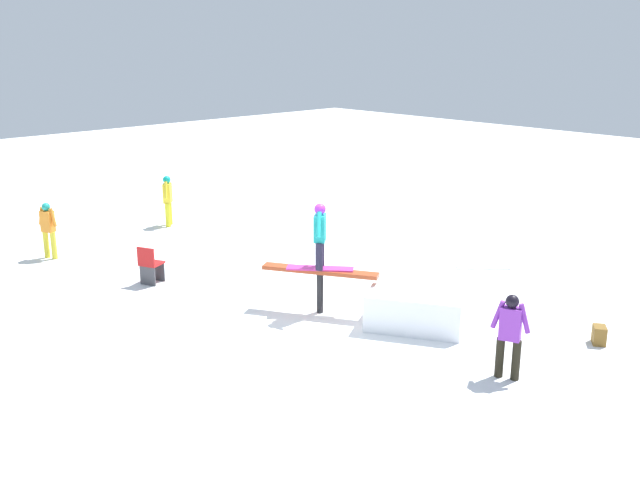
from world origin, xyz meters
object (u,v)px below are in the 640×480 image
at_px(bystander_orange, 48,227).
at_px(backpack_on_snow, 599,335).
at_px(folding_chair, 150,266).
at_px(rail_feature, 320,276).
at_px(main_rider_on_rail, 320,237).
at_px(bystander_yellow, 168,198).
at_px(loose_snowboard_white, 483,268).
at_px(bystander_purple, 510,332).

distance_m(bystander_orange, backpack_on_snow, 12.90).
bearing_deg(folding_chair, rail_feature, 178.08).
xyz_separation_m(bystander_orange, folding_chair, (-3.41, -0.84, -0.39)).
bearing_deg(main_rider_on_rail, backpack_on_snow, 169.66).
height_order(bystander_orange, bystander_yellow, bystander_yellow).
height_order(bystander_yellow, loose_snowboard_white, bystander_yellow).
bearing_deg(main_rider_on_rail, bystander_purple, 143.23).
height_order(bystander_orange, bystander_purple, bystander_purple).
relative_size(main_rider_on_rail, bystander_orange, 0.94).
bearing_deg(loose_snowboard_white, bystander_yellow, 153.80).
bearing_deg(backpack_on_snow, loose_snowboard_white, 26.21).
bearing_deg(backpack_on_snow, folding_chair, 81.37).
bearing_deg(folding_chair, backpack_on_snow, -177.57).
xyz_separation_m(loose_snowboard_white, folding_chair, (4.52, 6.35, 0.40)).
height_order(folding_chair, backpack_on_snow, folding_chair).
bearing_deg(backpack_on_snow, bystander_orange, 77.98).
relative_size(bystander_yellow, folding_chair, 1.69).
height_order(loose_snowboard_white, backpack_on_snow, backpack_on_snow).
xyz_separation_m(bystander_yellow, bystander_purple, (-12.18, 1.24, -0.02)).
relative_size(rail_feature, bystander_yellow, 1.48).
relative_size(rail_feature, backpack_on_snow, 6.44).
bearing_deg(bystander_orange, backpack_on_snow, -178.59).
bearing_deg(loose_snowboard_white, bystander_purple, -99.32).
distance_m(bystander_orange, bystander_purple, 11.76).
height_order(rail_feature, main_rider_on_rail, main_rider_on_rail).
distance_m(bystander_purple, loose_snowboard_white, 5.82).
relative_size(bystander_yellow, backpack_on_snow, 4.36).
bearing_deg(bystander_purple, rail_feature, 161.65).
relative_size(main_rider_on_rail, loose_snowboard_white, 1.06).
bearing_deg(bystander_orange, main_rider_on_rail, 176.71).
bearing_deg(folding_chair, bystander_orange, -10.12).
relative_size(loose_snowboard_white, folding_chair, 1.43).
bearing_deg(rail_feature, backpack_on_snow, 179.87).
height_order(rail_feature, bystander_purple, bystander_purple).
relative_size(bystander_orange, loose_snowboard_white, 1.13).
height_order(bystander_orange, backpack_on_snow, bystander_orange).
distance_m(rail_feature, bystander_purple, 4.18).
bearing_deg(bystander_purple, main_rider_on_rail, 161.65).
bearing_deg(backpack_on_snow, bystander_yellow, 60.25).
xyz_separation_m(main_rider_on_rail, folding_chair, (3.88, 1.56, -1.17)).
bearing_deg(main_rider_on_rail, bystander_yellow, -50.54).
distance_m(bystander_yellow, loose_snowboard_white, 9.30).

